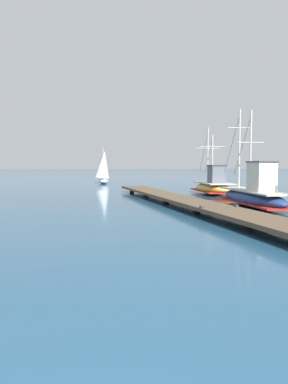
# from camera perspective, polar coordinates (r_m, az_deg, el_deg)

# --- Properties ---
(floating_dock) EXTENTS (3.28, 23.26, 0.53)m
(floating_dock) POSITION_cam_1_polar(r_m,az_deg,el_deg) (19.36, 5.81, -1.18)
(floating_dock) COLOR brown
(floating_dock) RESTS_ON ground
(fishing_boat_1) EXTENTS (2.07, 7.71, 5.46)m
(fishing_boat_1) POSITION_cam_1_polar(r_m,az_deg,el_deg) (19.67, 17.24, -0.36)
(fishing_boat_1) COLOR navy
(fishing_boat_1) RESTS_ON ground
(fishing_boat_2) EXTENTS (2.66, 6.58, 5.25)m
(fishing_boat_2) POSITION_cam_1_polar(r_m,az_deg,el_deg) (27.77, 11.13, 0.96)
(fishing_boat_2) COLOR gold
(fishing_boat_2) RESTS_ON ground
(distant_sailboat) EXTENTS (2.02, 3.33, 4.36)m
(distant_sailboat) POSITION_cam_1_polar(r_m,az_deg,el_deg) (42.55, -6.55, 3.88)
(distant_sailboat) COLOR silver
(distant_sailboat) RESTS_ON ground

